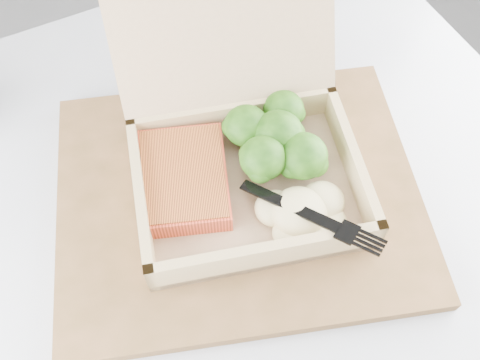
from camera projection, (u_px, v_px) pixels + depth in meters
cafe_table at (238, 291)px, 0.74m from camera, size 0.82×0.82×0.73m
serving_tray at (239, 196)px, 0.59m from camera, size 0.47×0.42×0.02m
takeout_container at (240, 131)px, 0.56m from camera, size 0.30×0.33×0.20m
salmon_fillet at (184, 179)px, 0.56m from camera, size 0.13×0.14×0.02m
broccoli_pile at (278, 139)px, 0.58m from camera, size 0.13×0.13×0.05m
mashed_potatoes at (299, 212)px, 0.54m from camera, size 0.09×0.08×0.03m
plastic_fork at (271, 195)px, 0.54m from camera, size 0.09×0.15×0.02m
receipt at (179, 58)px, 0.70m from camera, size 0.07×0.13×0.00m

